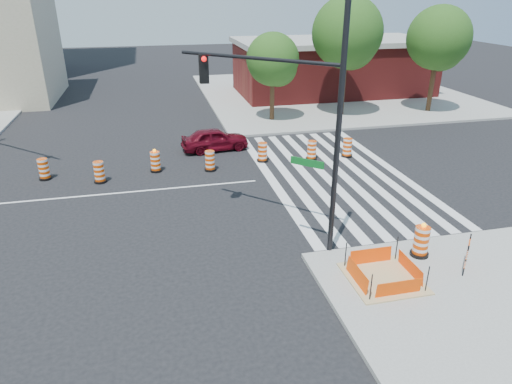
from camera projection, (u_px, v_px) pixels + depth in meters
ground at (103, 194)px, 20.38m from camera, size 120.00×120.00×0.00m
sidewalk_ne at (331, 93)px, 40.10m from camera, size 22.00×22.00×0.15m
crosswalk_east at (333, 174)px, 22.65m from camera, size 6.75×13.50×0.01m
lane_centerline at (103, 194)px, 20.38m from camera, size 14.00×0.12×0.01m
excavation_pit at (383, 277)px, 14.15m from camera, size 2.20×2.20×0.90m
brick_storefront at (333, 67)px, 39.18m from camera, size 16.50×8.50×4.60m
red_coupe at (215, 139)px, 25.77m from camera, size 3.91×1.94×1.28m
signal_pole_se at (291, 108)px, 14.65m from camera, size 4.44×4.33×8.01m
pit_drum at (421, 242)px, 15.24m from camera, size 0.62×0.62×1.23m
barricade at (467, 253)px, 14.43m from camera, size 0.64×0.73×1.09m
tree_north_c at (273, 62)px, 30.13m from camera, size 3.50×3.49×5.93m
tree_north_d at (347, 37)px, 30.87m from camera, size 4.79×4.79×8.14m
tree_north_e at (439, 42)px, 32.00m from camera, size 4.42×4.42×7.51m
median_drum_3 at (44, 170)px, 21.85m from camera, size 0.60×0.60×1.02m
median_drum_4 at (99, 173)px, 21.49m from camera, size 0.60×0.60×1.02m
median_drum_5 at (156, 162)px, 22.79m from camera, size 0.60×0.60×1.18m
median_drum_6 at (210, 161)px, 22.91m from camera, size 0.60×0.60×1.02m
median_drum_7 at (262, 153)px, 24.12m from camera, size 0.60×0.60×1.02m
median_drum_8 at (312, 151)px, 24.40m from camera, size 0.60×0.60×1.02m
median_drum_9 at (347, 148)px, 24.81m from camera, size 0.60×0.60×1.02m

